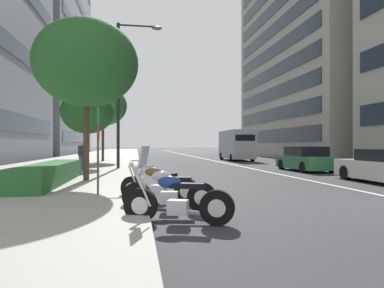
{
  "coord_description": "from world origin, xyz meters",
  "views": [
    {
      "loc": [
        -6.66,
        7.24,
        1.51
      ],
      "look_at": [
        17.64,
        3.37,
        1.57
      ],
      "focal_mm": 32.84,
      "sensor_mm": 36.0,
      "label": 1
    }
  ],
  "objects_px": {
    "motorcycle_by_sign_pole": "(158,186)",
    "street_tree_far_plaza": "(103,106)",
    "street_lamp_with_banners": "(125,81)",
    "motorcycle_under_tarp": "(176,200)",
    "car_lead_in_lane": "(305,159)",
    "street_tree_near_plaza_corner": "(86,63)",
    "parking_sign_by_curb": "(98,139)",
    "pedestrian_on_plaza": "(82,156)",
    "street_tree_by_lamp_post": "(88,112)",
    "motorcycle_second_in_row": "(168,193)",
    "delivery_van_ahead": "(236,145)"
  },
  "relations": [
    {
      "from": "motorcycle_by_sign_pole",
      "to": "street_tree_far_plaza",
      "type": "height_order",
      "value": "street_tree_far_plaza"
    },
    {
      "from": "street_lamp_with_banners",
      "to": "motorcycle_under_tarp",
      "type": "bearing_deg",
      "value": -174.27
    },
    {
      "from": "car_lead_in_lane",
      "to": "street_tree_far_plaza",
      "type": "bearing_deg",
      "value": 46.82
    },
    {
      "from": "street_tree_near_plaza_corner",
      "to": "street_tree_far_plaza",
      "type": "relative_size",
      "value": 0.97
    },
    {
      "from": "motorcycle_by_sign_pole",
      "to": "parking_sign_by_curb",
      "type": "height_order",
      "value": "parking_sign_by_curb"
    },
    {
      "from": "parking_sign_by_curb",
      "to": "pedestrian_on_plaza",
      "type": "distance_m",
      "value": 10.21
    },
    {
      "from": "street_tree_far_plaza",
      "to": "pedestrian_on_plaza",
      "type": "xyz_separation_m",
      "value": [
        -10.43,
        0.16,
        -3.9
      ]
    },
    {
      "from": "street_tree_by_lamp_post",
      "to": "motorcycle_second_in_row",
      "type": "bearing_deg",
      "value": -165.91
    },
    {
      "from": "motorcycle_by_sign_pole",
      "to": "street_tree_far_plaza",
      "type": "xyz_separation_m",
      "value": [
        21.03,
        3.33,
        4.38
      ]
    },
    {
      "from": "car_lead_in_lane",
      "to": "pedestrian_on_plaza",
      "type": "bearing_deg",
      "value": 85.1
    },
    {
      "from": "motorcycle_under_tarp",
      "to": "street_tree_near_plaza_corner",
      "type": "distance_m",
      "value": 8.81
    },
    {
      "from": "parking_sign_by_curb",
      "to": "street_lamp_with_banners",
      "type": "height_order",
      "value": "street_lamp_with_banners"
    },
    {
      "from": "delivery_van_ahead",
      "to": "street_tree_near_plaza_corner",
      "type": "xyz_separation_m",
      "value": [
        -18.9,
        11.47,
        3.11
      ]
    },
    {
      "from": "street_tree_by_lamp_post",
      "to": "parking_sign_by_curb",
      "type": "bearing_deg",
      "value": -171.21
    },
    {
      "from": "car_lead_in_lane",
      "to": "parking_sign_by_curb",
      "type": "xyz_separation_m",
      "value": [
        -9.12,
        10.68,
        0.99
      ]
    },
    {
      "from": "street_tree_by_lamp_post",
      "to": "pedestrian_on_plaza",
      "type": "distance_m",
      "value": 4.03
    },
    {
      "from": "car_lead_in_lane",
      "to": "pedestrian_on_plaza",
      "type": "distance_m",
      "value": 12.62
    },
    {
      "from": "street_tree_near_plaza_corner",
      "to": "street_tree_by_lamp_post",
      "type": "xyz_separation_m",
      "value": [
        8.89,
        1.13,
        -1.04
      ]
    },
    {
      "from": "motorcycle_by_sign_pole",
      "to": "street_tree_by_lamp_post",
      "type": "xyz_separation_m",
      "value": [
        13.59,
        3.59,
        3.18
      ]
    },
    {
      "from": "motorcycle_second_in_row",
      "to": "street_tree_near_plaza_corner",
      "type": "height_order",
      "value": "street_tree_near_plaza_corner"
    },
    {
      "from": "motorcycle_under_tarp",
      "to": "motorcycle_second_in_row",
      "type": "xyz_separation_m",
      "value": [
        1.24,
        0.04,
        -0.02
      ]
    },
    {
      "from": "street_tree_by_lamp_post",
      "to": "motorcycle_by_sign_pole",
      "type": "bearing_deg",
      "value": -165.2
    },
    {
      "from": "street_tree_near_plaza_corner",
      "to": "pedestrian_on_plaza",
      "type": "relative_size",
      "value": 4.09
    },
    {
      "from": "motorcycle_under_tarp",
      "to": "delivery_van_ahead",
      "type": "distance_m",
      "value": 27.64
    },
    {
      "from": "street_tree_far_plaza",
      "to": "pedestrian_on_plaza",
      "type": "height_order",
      "value": "street_tree_far_plaza"
    },
    {
      "from": "motorcycle_by_sign_pole",
      "to": "street_tree_near_plaza_corner",
      "type": "xyz_separation_m",
      "value": [
        4.7,
        2.46,
        4.22
      ]
    },
    {
      "from": "motorcycle_by_sign_pole",
      "to": "motorcycle_second_in_row",
      "type": "bearing_deg",
      "value": 127.19
    },
    {
      "from": "motorcycle_second_in_row",
      "to": "street_lamp_with_banners",
      "type": "height_order",
      "value": "street_lamp_with_banners"
    },
    {
      "from": "delivery_van_ahead",
      "to": "street_tree_near_plaza_corner",
      "type": "bearing_deg",
      "value": 149.49
    },
    {
      "from": "motorcycle_second_in_row",
      "to": "motorcycle_under_tarp",
      "type": "bearing_deg",
      "value": 104.57
    },
    {
      "from": "car_lead_in_lane",
      "to": "motorcycle_by_sign_pole",
      "type": "bearing_deg",
      "value": 136.02
    },
    {
      "from": "street_tree_by_lamp_post",
      "to": "street_tree_far_plaza",
      "type": "xyz_separation_m",
      "value": [
        7.44,
        -0.26,
        1.19
      ]
    },
    {
      "from": "motorcycle_under_tarp",
      "to": "street_tree_near_plaza_corner",
      "type": "height_order",
      "value": "street_tree_near_plaza_corner"
    },
    {
      "from": "motorcycle_under_tarp",
      "to": "parking_sign_by_curb",
      "type": "bearing_deg",
      "value": -41.02
    },
    {
      "from": "delivery_van_ahead",
      "to": "street_lamp_with_banners",
      "type": "relative_size",
      "value": 0.71
    },
    {
      "from": "motorcycle_by_sign_pole",
      "to": "street_lamp_with_banners",
      "type": "xyz_separation_m",
      "value": [
        11.58,
        1.23,
        4.81
      ]
    },
    {
      "from": "street_tree_near_plaza_corner",
      "to": "delivery_van_ahead",
      "type": "bearing_deg",
      "value": -31.25
    },
    {
      "from": "motorcycle_second_in_row",
      "to": "street_tree_by_lamp_post",
      "type": "distance_m",
      "value": 15.72
    },
    {
      "from": "street_tree_by_lamp_post",
      "to": "pedestrian_on_plaza",
      "type": "bearing_deg",
      "value": -178.04
    },
    {
      "from": "motorcycle_by_sign_pole",
      "to": "pedestrian_on_plaza",
      "type": "relative_size",
      "value": 1.33
    },
    {
      "from": "motorcycle_under_tarp",
      "to": "street_tree_by_lamp_post",
      "type": "xyz_separation_m",
      "value": [
        16.17,
        3.79,
        3.16
      ]
    },
    {
      "from": "delivery_van_ahead",
      "to": "street_tree_far_plaza",
      "type": "height_order",
      "value": "street_tree_far_plaza"
    },
    {
      "from": "parking_sign_by_curb",
      "to": "street_lamp_with_banners",
      "type": "distance_m",
      "value": 11.55
    },
    {
      "from": "motorcycle_under_tarp",
      "to": "delivery_van_ahead",
      "type": "bearing_deg",
      "value": -88.87
    },
    {
      "from": "motorcycle_second_in_row",
      "to": "pedestrian_on_plaza",
      "type": "relative_size",
      "value": 1.4
    },
    {
      "from": "motorcycle_by_sign_pole",
      "to": "parking_sign_by_curb",
      "type": "relative_size",
      "value": 0.83
    },
    {
      "from": "street_tree_near_plaza_corner",
      "to": "street_tree_by_lamp_post",
      "type": "height_order",
      "value": "street_tree_near_plaza_corner"
    },
    {
      "from": "parking_sign_by_curb",
      "to": "street_tree_far_plaza",
      "type": "relative_size",
      "value": 0.38
    },
    {
      "from": "pedestrian_on_plaza",
      "to": "parking_sign_by_curb",
      "type": "bearing_deg",
      "value": 6.98
    },
    {
      "from": "parking_sign_by_curb",
      "to": "street_tree_far_plaza",
      "type": "xyz_separation_m",
      "value": [
        20.43,
        1.75,
        3.14
      ]
    }
  ]
}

